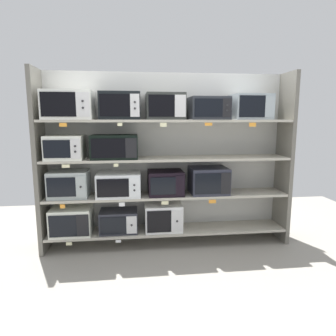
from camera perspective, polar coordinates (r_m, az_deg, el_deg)
The scene contains 35 objects.
ground at distance 3.09m, azimuth 2.29°, elevation -21.98°, with size 6.99×6.00×0.02m, color gray.
back_panel at distance 3.88m, azimuth -0.38°, elevation 1.86°, with size 3.19×0.04×2.18m, color #B2B2AD.
upright_left at distance 3.80m, azimuth -23.46°, elevation 0.93°, with size 0.05×0.41×2.18m, color #68645B.
upright_right at distance 4.12m, azimuth 21.56°, elevation 1.65°, with size 0.05×0.41×2.18m, color #68645B.
shelf_0 at distance 3.89m, azimuth 0.00°, elevation -11.86°, with size 2.99×0.41×0.03m, color #ADA899.
microwave_0 at distance 3.88m, azimuth -18.03°, elevation -9.56°, with size 0.48×0.42×0.33m.
microwave_1 at distance 3.82m, azimuth -9.47°, elevation -10.01°, with size 0.46×0.35×0.27m.
microwave_2 at distance 3.82m, azimuth -0.94°, elevation -9.35°, with size 0.46×0.38×0.34m.
price_tag_0 at distance 3.77m, azimuth -18.56°, elevation -13.70°, with size 0.07×0.00×0.04m, color beige.
price_tag_1 at distance 3.70m, azimuth -9.58°, elevation -13.78°, with size 0.06×0.00×0.03m, color white.
shelf_1 at distance 3.75m, azimuth 0.00°, elevation -5.24°, with size 2.99×0.41×0.03m, color #ADA899.
microwave_3 at distance 3.76m, azimuth -18.54°, elevation -2.93°, with size 0.46×0.36×0.32m.
microwave_4 at distance 3.69m, azimuth -9.47°, elevation -3.09°, with size 0.53×0.43×0.28m.
microwave_5 at distance 3.70m, azimuth -0.49°, elevation -2.82°, with size 0.43×0.39×0.30m.
microwave_6 at distance 3.80m, azimuth 7.80°, elevation -2.36°, with size 0.47×0.42×0.33m.
price_tag_2 at distance 3.63m, azimuth -19.69°, elevation -6.98°, with size 0.06×0.00×0.05m, color orange.
price_tag_3 at distance 3.54m, azimuth -8.88°, elevation -6.96°, with size 0.07×0.00×0.05m, color white.
price_tag_4 at distance 3.55m, azimuth -0.60°, elevation -6.74°, with size 0.09×0.00×0.04m, color beige.
price_tag_5 at distance 3.66m, azimuth 8.56°, elevation -6.41°, with size 0.09×0.00×0.05m, color orange.
shelf_2 at distance 3.66m, azimuth 0.00°, elevation 1.80°, with size 2.99×0.41×0.03m, color #ADA899.
microwave_7 at distance 3.70m, azimuth -19.17°, elevation 3.79°, with size 0.43×0.43×0.28m.
microwave_8 at distance 3.62m, azimuth -10.26°, elevation 4.08°, with size 0.55×0.39×0.28m.
price_tag_6 at distance 3.52m, azimuth -19.12°, elevation 0.34°, with size 0.09×0.00×0.04m, color beige.
price_tag_7 at distance 3.44m, azimuth -10.01°, elevation 0.54°, with size 0.05×0.00×0.04m, color beige.
shelf_3 at distance 3.63m, azimuth 0.00°, elevation 9.08°, with size 2.99×0.41×0.03m, color #ADA899.
microwave_9 at distance 3.68m, azimuth -18.59°, elevation 11.40°, with size 0.55×0.44×0.33m.
microwave_10 at distance 3.61m, azimuth -9.25°, elevation 11.72°, with size 0.47×0.42×0.32m.
microwave_11 at distance 3.62m, azimuth -0.58°, elevation 11.78°, with size 0.45×0.41×0.31m.
microwave_12 at distance 3.71m, azimuth 7.78°, elevation 11.32°, with size 0.46×0.44×0.27m.
microwave_13 at distance 3.88m, azimuth 15.61°, elevation 11.26°, with size 0.46×0.40×0.31m.
price_tag_8 at distance 3.48m, azimuth -19.59°, elevation 7.86°, with size 0.08×0.00×0.04m, color orange.
price_tag_9 at distance 3.40m, azimuth -9.27°, elevation 8.30°, with size 0.05×0.00×0.04m, color beige.
price_tag_10 at distance 3.41m, azimuth -0.88°, elevation 8.34°, with size 0.08×0.00×0.05m, color beige.
price_tag_11 at distance 3.50m, azimuth 7.83°, elevation 8.37°, with size 0.09×0.00×0.03m, color orange.
price_tag_12 at distance 3.67m, azimuth 16.00°, elevation 8.05°, with size 0.08×0.00×0.05m, color orange.
Camera 1 is at (-0.41, -3.60, 1.60)m, focal length 31.59 mm.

